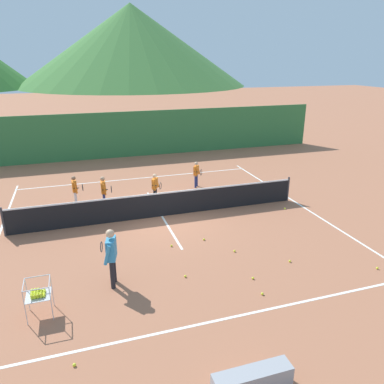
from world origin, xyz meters
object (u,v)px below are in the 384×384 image
(tennis_ball_6, at_px, (377,268))
(courtside_bench, at_px, (252,381))
(tennis_ball_7, at_px, (285,209))
(instructor, at_px, (111,252))
(ball_cart, at_px, (37,294))
(student_3, at_px, (196,172))
(tennis_ball_4, at_px, (235,251))
(student_1, at_px, (104,189))
(student_2, at_px, (155,185))
(tennis_ball_1, at_px, (262,294))
(tennis_net, at_px, (162,204))
(tennis_ball_10, at_px, (290,261))
(tennis_ball_3, at_px, (74,365))
(student_0, at_px, (75,188))
(tennis_ball_5, at_px, (185,276))
(tennis_ball_2, at_px, (253,278))
(tennis_ball_8, at_px, (204,239))
(tennis_ball_0, at_px, (171,246))
(tennis_ball_9, at_px, (106,258))

(tennis_ball_6, xyz_separation_m, courtside_bench, (-5.34, -2.66, 0.20))
(tennis_ball_6, height_order, tennis_ball_7, same)
(instructor, height_order, ball_cart, instructor)
(student_3, bearing_deg, tennis_ball_4, -97.58)
(tennis_ball_4, bearing_deg, student_1, 125.48)
(student_2, height_order, tennis_ball_1, student_2)
(student_3, distance_m, ball_cart, 10.10)
(tennis_net, bearing_deg, tennis_ball_10, -57.75)
(tennis_ball_4, bearing_deg, student_3, 82.42)
(tennis_net, relative_size, student_2, 8.91)
(student_3, bearing_deg, ball_cart, -129.95)
(tennis_ball_3, bearing_deg, ball_cart, 111.22)
(student_0, distance_m, tennis_ball_5, 7.08)
(tennis_net, bearing_deg, tennis_ball_6, -48.16)
(tennis_ball_5, relative_size, tennis_ball_6, 1.00)
(tennis_ball_2, height_order, tennis_ball_7, same)
(tennis_ball_5, bearing_deg, tennis_ball_4, 25.40)
(student_1, height_order, tennis_ball_2, student_1)
(tennis_ball_4, xyz_separation_m, tennis_ball_7, (3.38, 2.60, 0.00))
(tennis_ball_5, xyz_separation_m, tennis_ball_8, (1.24, 1.94, 0.00))
(tennis_net, relative_size, student_1, 8.28)
(tennis_ball_4, bearing_deg, tennis_ball_7, 37.59)
(tennis_net, relative_size, courtside_bench, 7.41)
(student_3, relative_size, tennis_ball_6, 18.03)
(tennis_ball_4, bearing_deg, tennis_ball_8, 122.03)
(student_0, relative_size, tennis_ball_0, 18.83)
(tennis_ball_1, relative_size, tennis_ball_4, 1.00)
(student_0, xyz_separation_m, ball_cart, (-1.00, -6.98, -0.17))
(tennis_ball_7, relative_size, tennis_ball_9, 1.00)
(student_1, bearing_deg, tennis_ball_3, -99.47)
(tennis_ball_4, bearing_deg, tennis_ball_1, -95.94)
(tennis_ball_8, distance_m, tennis_ball_10, 2.90)
(tennis_ball_1, relative_size, tennis_ball_2, 1.00)
(student_0, xyz_separation_m, tennis_ball_5, (2.74, -6.49, -0.74))
(tennis_net, bearing_deg, tennis_ball_5, -94.81)
(tennis_ball_8, bearing_deg, student_2, 101.11)
(tennis_ball_4, distance_m, tennis_ball_10, 1.71)
(tennis_ball_2, height_order, tennis_ball_10, same)
(tennis_ball_3, height_order, tennis_ball_9, same)
(student_1, xyz_separation_m, tennis_ball_10, (4.86, -6.04, -0.77))
(tennis_net, xyz_separation_m, courtside_bench, (-0.29, -8.31, -0.27))
(tennis_ball_2, bearing_deg, student_1, 117.49)
(tennis_ball_6, bearing_deg, tennis_net, 131.84)
(tennis_ball_9, bearing_deg, tennis_net, 48.03)
(instructor, bearing_deg, tennis_ball_8, 27.98)
(student_2, bearing_deg, tennis_ball_8, -78.89)
(tennis_ball_2, bearing_deg, tennis_ball_9, 147.63)
(tennis_ball_0, xyz_separation_m, tennis_ball_7, (5.18, 1.65, 0.00))
(student_3, xyz_separation_m, ball_cart, (-6.48, -7.74, -0.14))
(student_1, height_order, tennis_ball_1, student_1)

